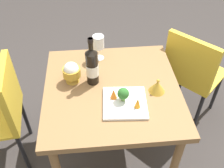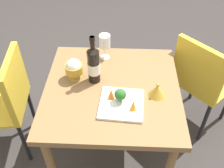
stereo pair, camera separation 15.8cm
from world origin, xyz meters
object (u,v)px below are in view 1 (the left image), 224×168
at_px(wine_glass, 98,43).
at_px(serving_plate, 125,103).
at_px(wine_bottle, 92,66).
at_px(rice_bowl, 72,72).
at_px(carrot_garnish_right, 138,103).
at_px(carrot_garnish_left, 113,94).
at_px(rice_bowl_lid, 157,86).
at_px(chair_near_window, 191,71).
at_px(broccoli_floret, 123,94).
at_px(chair_by_wall, 3,107).

height_order(wine_glass, serving_plate, wine_glass).
height_order(wine_bottle, serving_plate, wine_bottle).
relative_size(rice_bowl, carrot_garnish_right, 2.11).
distance_m(rice_bowl, serving_plate, 0.38).
bearing_deg(carrot_garnish_left, rice_bowl, 142.13).
distance_m(serving_plate, carrot_garnish_left, 0.09).
xyz_separation_m(rice_bowl, carrot_garnish_left, (0.24, -0.18, -0.03)).
relative_size(wine_glass, carrot_garnish_left, 2.86).
relative_size(rice_bowl, serving_plate, 0.53).
height_order(rice_bowl_lid, carrot_garnish_right, rice_bowl_lid).
height_order(chair_near_window, carrot_garnish_right, chair_near_window).
bearing_deg(rice_bowl_lid, broccoli_floret, -161.77).
bearing_deg(chair_by_wall, rice_bowl, -95.68).
height_order(chair_by_wall, serving_plate, chair_by_wall).
bearing_deg(rice_bowl, chair_near_window, 15.60).
distance_m(wine_bottle, carrot_garnish_right, 0.36).
relative_size(rice_bowl_lid, broccoli_floret, 1.17).
height_order(wine_bottle, broccoli_floret, wine_bottle).
relative_size(wine_glass, serving_plate, 0.67).
height_order(chair_by_wall, wine_bottle, wine_bottle).
xyz_separation_m(chair_near_window, wine_glass, (-0.71, -0.03, 0.32)).
relative_size(rice_bowl, broccoli_floret, 1.65).
bearing_deg(chair_near_window, serving_plate, -94.66).
bearing_deg(carrot_garnish_right, rice_bowl_lid, 43.08).
bearing_deg(chair_near_window, chair_by_wall, -122.86).
bearing_deg(serving_plate, rice_bowl, 143.40).
height_order(rice_bowl, carrot_garnish_left, rice_bowl).
bearing_deg(wine_bottle, chair_near_window, 19.27).
distance_m(broccoli_floret, carrot_garnish_right, 0.10).
bearing_deg(chair_near_window, wine_glass, -131.26).
bearing_deg(rice_bowl, broccoli_floret, -35.32).
height_order(broccoli_floret, carrot_garnish_right, broccoli_floret).
relative_size(carrot_garnish_left, carrot_garnish_right, 0.93).
xyz_separation_m(chair_by_wall, wine_bottle, (0.61, -0.01, 0.32)).
xyz_separation_m(wine_bottle, carrot_garnish_right, (0.24, -0.25, -0.08)).
height_order(rice_bowl, carrot_garnish_right, rice_bowl).
distance_m(wine_bottle, rice_bowl, 0.14).
xyz_separation_m(chair_near_window, chair_by_wall, (-1.37, -0.26, 0.00)).
height_order(chair_by_wall, broccoli_floret, chair_by_wall).
bearing_deg(rice_bowl, chair_by_wall, -179.14).
distance_m(wine_glass, carrot_garnish_left, 0.42).
distance_m(chair_near_window, carrot_garnish_right, 0.78).
bearing_deg(chair_near_window, wine_bottle, -114.15).
distance_m(chair_near_window, serving_plate, 0.78).
height_order(wine_bottle, wine_glass, wine_bottle).
xyz_separation_m(wine_glass, carrot_garnish_right, (0.19, -0.49, -0.08)).
bearing_deg(carrot_garnish_left, serving_plate, -31.61).
bearing_deg(serving_plate, rice_bowl_lid, 22.85).
relative_size(wine_bottle, serving_plate, 1.20).
bearing_deg(carrot_garnish_left, wine_glass, 98.09).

